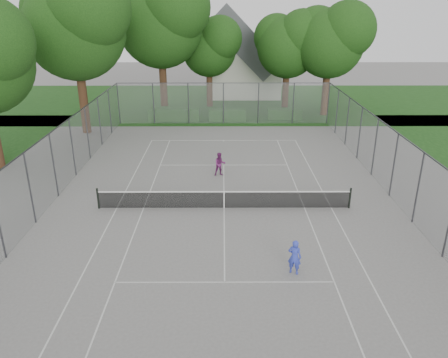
{
  "coord_description": "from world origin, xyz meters",
  "views": [
    {
      "loc": [
        -0.07,
        -20.12,
        9.7
      ],
      "look_at": [
        0.0,
        1.0,
        1.2
      ],
      "focal_mm": 35.0,
      "sensor_mm": 36.0,
      "label": 1
    }
  ],
  "objects_px": {
    "house": "(244,60)",
    "woman_player": "(220,164)",
    "tennis_net": "(224,199)",
    "girl_player": "(295,257)"
  },
  "relations": [
    {
      "from": "house",
      "to": "woman_player",
      "type": "relative_size",
      "value": 6.78
    },
    {
      "from": "tennis_net",
      "to": "house",
      "type": "relative_size",
      "value": 1.32
    },
    {
      "from": "girl_player",
      "to": "woman_player",
      "type": "height_order",
      "value": "woman_player"
    },
    {
      "from": "woman_player",
      "to": "house",
      "type": "bearing_deg",
      "value": 70.83
    },
    {
      "from": "girl_player",
      "to": "woman_player",
      "type": "bearing_deg",
      "value": -50.74
    },
    {
      "from": "tennis_net",
      "to": "girl_player",
      "type": "xyz_separation_m",
      "value": [
        2.68,
        -5.78,
        0.2
      ]
    },
    {
      "from": "tennis_net",
      "to": "house",
      "type": "distance_m",
      "value": 29.91
    },
    {
      "from": "house",
      "to": "girl_player",
      "type": "distance_m",
      "value": 35.55
    },
    {
      "from": "house",
      "to": "girl_player",
      "type": "relative_size",
      "value": 6.83
    },
    {
      "from": "girl_player",
      "to": "woman_player",
      "type": "distance_m",
      "value": 10.77
    }
  ]
}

